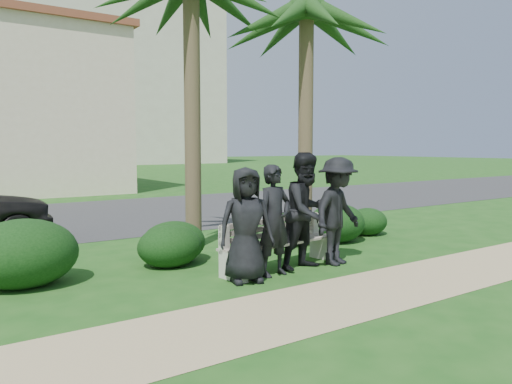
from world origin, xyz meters
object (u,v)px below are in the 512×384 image
park_bench (281,247)px  man_a (246,225)px  man_b (275,220)px  man_d (338,211)px  man_c (307,211)px  palm_right (307,13)px

park_bench → man_a: 1.12m
park_bench → man_b: man_b is taller
man_a → man_d: (1.89, 0.03, 0.06)m
man_c → palm_right: size_ratio=0.33×
man_c → man_d: 0.63m
man_c → man_a: bearing=176.0°
man_c → palm_right: palm_right is taller
man_b → man_d: man_d is taller
man_a → man_b: 0.57m
man_b → palm_right: bearing=33.8°
park_bench → palm_right: palm_right is taller
palm_right → man_c: bearing=-129.5°
park_bench → man_b: (-0.37, -0.31, 0.51)m
man_a → palm_right: 5.55m
man_d → palm_right: palm_right is taller
man_c → man_d: man_c is taller
man_d → palm_right: size_ratio=0.31×
park_bench → man_d: (0.95, -0.34, 0.56)m
man_b → man_c: bearing=-3.9°
palm_right → man_d: bearing=-117.7°
park_bench → palm_right: size_ratio=0.40×
man_c → palm_right: 4.83m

